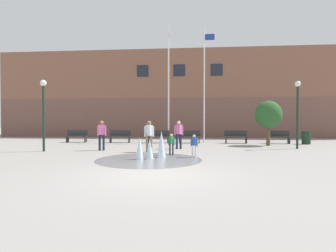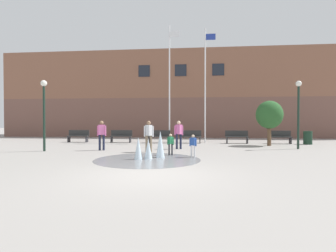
% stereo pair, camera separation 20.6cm
% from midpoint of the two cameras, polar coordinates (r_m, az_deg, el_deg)
% --- Properties ---
extents(ground_plane, '(100.00, 100.00, 0.00)m').
position_cam_midpoint_polar(ground_plane, '(7.75, -3.30, -10.62)').
color(ground_plane, gray).
extents(library_building, '(36.00, 6.05, 8.49)m').
position_cam_midpoint_polar(library_building, '(27.99, 3.30, 6.52)').
color(library_building, brown).
rests_on(library_building, ground).
extents(splash_fountain, '(4.34, 4.34, 1.15)m').
position_cam_midpoint_polar(splash_fountain, '(11.00, -3.39, -5.27)').
color(splash_fountain, gray).
rests_on(splash_fountain, ground).
extents(park_bench_far_left, '(1.60, 0.44, 0.91)m').
position_cam_midpoint_polar(park_bench_far_left, '(20.72, -18.69, -2.03)').
color(park_bench_far_left, '#28282D').
rests_on(park_bench_far_left, ground).
extents(park_bench_under_left_flagpole, '(1.60, 0.44, 0.91)m').
position_cam_midpoint_polar(park_bench_under_left_flagpole, '(19.64, -9.88, -2.16)').
color(park_bench_under_left_flagpole, '#28282D').
rests_on(park_bench_under_left_flagpole, ground).
extents(park_bench_center, '(1.60, 0.44, 0.91)m').
position_cam_midpoint_polar(park_bench_center, '(19.02, -1.65, -2.25)').
color(park_bench_center, '#28282D').
rests_on(park_bench_center, ground).
extents(park_bench_under_right_flagpole, '(1.60, 0.44, 0.91)m').
position_cam_midpoint_polar(park_bench_under_right_flagpole, '(18.89, 5.14, -2.27)').
color(park_bench_under_right_flagpole, '#28282D').
rests_on(park_bench_under_right_flagpole, ground).
extents(park_bench_near_trashcan, '(1.60, 0.44, 0.91)m').
position_cam_midpoint_polar(park_bench_near_trashcan, '(19.20, 15.06, -2.25)').
color(park_bench_near_trashcan, '#28282D').
rests_on(park_bench_near_trashcan, ground).
extents(park_bench_far_right, '(1.60, 0.44, 0.91)m').
position_cam_midpoint_polar(park_bench_far_right, '(19.93, 23.40, -2.18)').
color(park_bench_far_right, '#28282D').
rests_on(park_bench_far_right, ground).
extents(adult_in_red, '(0.50, 0.33, 1.59)m').
position_cam_midpoint_polar(adult_in_red, '(14.53, -13.85, -1.49)').
color(adult_in_red, '#1E233D').
rests_on(adult_in_red, ground).
extents(teen_by_trashcan, '(0.50, 0.37, 1.59)m').
position_cam_midpoint_polar(teen_by_trashcan, '(14.80, 2.75, -1.42)').
color(teen_by_trashcan, '#1E233D').
rests_on(teen_by_trashcan, ground).
extents(child_running, '(0.31, 0.24, 0.99)m').
position_cam_midpoint_polar(child_running, '(12.10, 1.05, -3.65)').
color(child_running, '#28282D').
rests_on(child_running, ground).
extents(child_in_fountain, '(0.31, 0.21, 0.99)m').
position_cam_midpoint_polar(child_in_fountain, '(11.45, 5.98, -3.92)').
color(child_in_fountain, silver).
rests_on(child_in_fountain, ground).
extents(adult_near_bench, '(0.50, 0.38, 1.59)m').
position_cam_midpoint_polar(adult_near_bench, '(13.31, -3.77, -1.69)').
color(adult_near_bench, '#89755B').
rests_on(adult_near_bench, ground).
extents(flagpole_left, '(0.80, 0.10, 8.75)m').
position_cam_midpoint_polar(flagpole_left, '(19.94, 0.70, 9.85)').
color(flagpole_left, silver).
rests_on(flagpole_left, ground).
extents(flagpole_right, '(0.80, 0.10, 8.43)m').
position_cam_midpoint_polar(flagpole_right, '(19.86, 8.47, 9.40)').
color(flagpole_right, silver).
rests_on(flagpole_right, ground).
extents(lamp_post_left_lane, '(0.32, 0.32, 3.71)m').
position_cam_midpoint_polar(lamp_post_left_lane, '(15.10, -25.03, 4.25)').
color(lamp_post_left_lane, '#192D23').
rests_on(lamp_post_left_lane, ground).
extents(lamp_post_right_lane, '(0.32, 0.32, 3.85)m').
position_cam_midpoint_polar(lamp_post_right_lane, '(16.54, 26.85, 4.22)').
color(lamp_post_right_lane, '#192D23').
rests_on(lamp_post_right_lane, ground).
extents(trash_can, '(0.56, 0.56, 0.90)m').
position_cam_midpoint_polar(trash_can, '(20.20, 28.40, -2.26)').
color(trash_can, '#193323').
rests_on(trash_can, ground).
extents(street_tree_near_building, '(1.67, 1.67, 2.88)m').
position_cam_midpoint_polar(street_tree_near_building, '(17.95, 21.51, 2.25)').
color(street_tree_near_building, brown).
rests_on(street_tree_near_building, ground).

